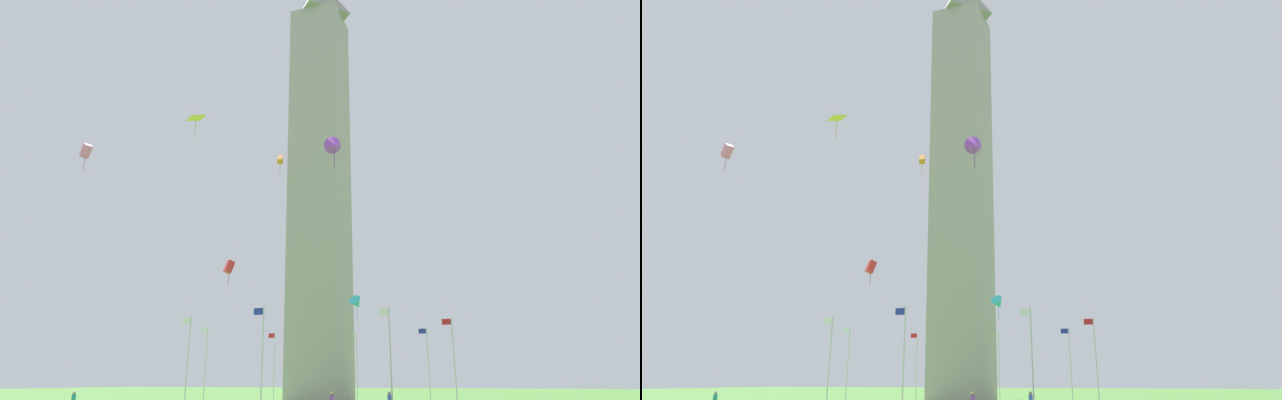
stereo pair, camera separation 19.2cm
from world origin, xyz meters
TOP-DOWN VIEW (x-y plane):
  - obelisk_monument at (0.00, 0.00)m, footprint 6.66×6.66m
  - flagpole_n at (15.77, 0.00)m, footprint 1.12×0.14m
  - flagpole_ne at (11.17, 11.11)m, footprint 1.12×0.14m
  - flagpole_e at (0.05, 15.71)m, footprint 1.12×0.14m
  - flagpole_se at (-11.06, 11.11)m, footprint 1.12×0.14m
  - flagpole_s at (-15.66, 0.00)m, footprint 1.12×0.14m
  - flagpole_sw at (-11.06, -11.11)m, footprint 1.12×0.14m
  - flagpole_w at (0.05, -15.71)m, footprint 1.12×0.14m
  - flagpole_nw at (11.17, -11.11)m, footprint 1.12×0.14m
  - kite_red_box at (5.65, 12.90)m, footprint 1.25×1.30m
  - kite_orange_box at (2.38, 7.69)m, footprint 1.03×1.39m
  - kite_pink_box at (7.67, 32.63)m, footprint 1.26×1.01m
  - kite_yellow_diamond at (0.25, 29.01)m, footprint 1.75×1.73m
  - kite_cyan_delta at (-7.54, 9.79)m, footprint 1.55×1.85m
  - kite_purple_delta at (-12.97, 32.94)m, footprint 1.70×1.78m

SIDE VIEW (x-z plane):
  - flagpole_n at x=15.77m, z-range 0.40..9.57m
  - flagpole_ne at x=11.17m, z-range 0.40..9.57m
  - flagpole_e at x=0.05m, z-range 0.40..9.57m
  - flagpole_se at x=-11.06m, z-range 0.40..9.57m
  - flagpole_s at x=-15.66m, z-range 0.40..9.57m
  - flagpole_sw at x=-11.06m, z-range 0.40..9.57m
  - flagpole_w at x=0.05m, z-range 0.40..9.57m
  - flagpole_nw at x=11.17m, z-range 0.40..9.57m
  - kite_cyan_delta at x=-7.54m, z-range 8.61..11.13m
  - kite_red_box at x=5.65m, z-range 12.60..15.33m
  - kite_purple_delta at x=-12.97m, z-range 15.46..17.76m
  - kite_pink_box at x=7.67m, z-range 18.40..20.64m
  - kite_yellow_diamond at x=0.25m, z-range 21.79..23.81m
  - kite_orange_box at x=2.38m, z-range 26.80..29.28m
  - obelisk_monument at x=0.00m, z-range 0.00..60.55m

